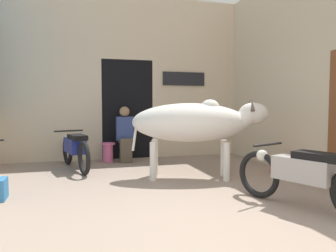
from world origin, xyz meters
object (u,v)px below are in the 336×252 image
at_px(motorcycle_near, 303,174).
at_px(plastic_stool, 108,152).
at_px(bucket, 277,166).
at_px(motorcycle_far, 75,148).
at_px(shopkeeper_seated, 125,132).
at_px(cow, 195,123).

relative_size(motorcycle_near, plastic_stool, 4.27).
xyz_separation_m(motorcycle_near, bucket, (0.96, 1.89, -0.30)).
height_order(motorcycle_near, bucket, motorcycle_near).
height_order(motorcycle_far, shopkeeper_seated, shopkeeper_seated).
relative_size(cow, plastic_stool, 5.52).
bearing_deg(motorcycle_far, plastic_stool, 43.26).
xyz_separation_m(motorcycle_far, shopkeeper_seated, (1.06, 0.57, 0.23)).
bearing_deg(shopkeeper_seated, bucket, -38.38).
xyz_separation_m(motorcycle_far, bucket, (3.56, -1.41, -0.28)).
bearing_deg(motorcycle_near, shopkeeper_seated, 111.68).
relative_size(motorcycle_far, plastic_stool, 4.32).
relative_size(cow, motorcycle_far, 1.28).
relative_size(shopkeeper_seated, bucket, 4.67).
height_order(motorcycle_near, plastic_stool, motorcycle_near).
height_order(cow, motorcycle_far, cow).
xyz_separation_m(cow, motorcycle_near, (0.64, -1.94, -0.52)).
distance_m(motorcycle_far, plastic_stool, 0.97).
bearing_deg(cow, plastic_stool, 122.03).
bearing_deg(motorcycle_far, motorcycle_near, -51.80).
distance_m(cow, plastic_stool, 2.49).
distance_m(motorcycle_near, motorcycle_far, 4.20).
xyz_separation_m(motorcycle_far, plastic_stool, (0.70, 0.65, -0.19)).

